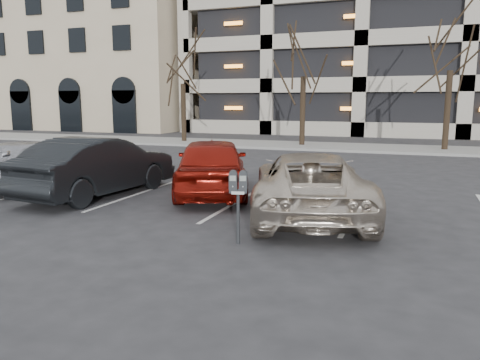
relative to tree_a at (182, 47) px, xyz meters
name	(u,v)px	position (x,y,z in m)	size (l,w,h in m)	color
ground	(270,227)	(10.00, -16.00, -5.44)	(140.00, 140.00, 0.00)	#28282B
sidewalk	(359,148)	(10.00, 0.00, -5.38)	(80.00, 4.00, 0.12)	gray
stall_lines	(242,199)	(8.60, -13.70, -5.43)	(16.90, 5.20, 0.00)	silver
office_building	(81,48)	(-18.00, 13.92, 2.05)	(26.00, 16.20, 15.00)	tan
tree_a	(182,47)	(0.00, 0.00, 0.00)	(3.31, 3.31, 7.53)	black
tree_b	(304,32)	(7.00, 0.00, 0.45)	(3.59, 3.59, 8.16)	black
tree_c	(454,19)	(14.00, 0.00, 0.71)	(3.74, 3.74, 8.51)	black
parking_meter	(238,189)	(9.80, -17.23, -4.48)	(0.34, 0.20, 1.25)	black
suv_silver	(310,184)	(10.53, -14.84, -4.75)	(3.50, 5.36, 1.38)	beige
car_red	(212,166)	(7.65, -13.43, -4.68)	(1.80, 4.48, 1.53)	maroon
car_dark	(98,166)	(4.96, -14.56, -4.68)	(1.61, 4.61, 1.52)	black
car_silver	(33,163)	(2.27, -14.01, -4.79)	(1.82, 4.47, 1.30)	#A7A9AF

